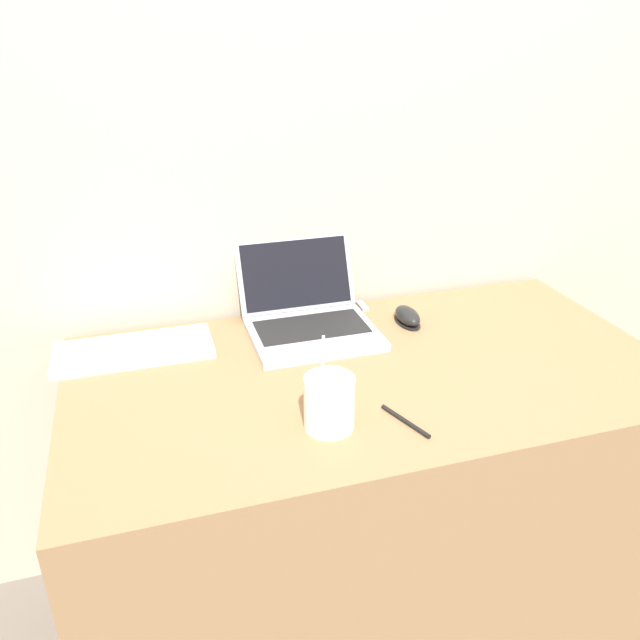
# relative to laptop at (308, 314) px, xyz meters

# --- Properties ---
(wall_back) EXTENTS (7.00, 0.04, 2.50)m
(wall_back) POSITION_rel_laptop_xyz_m (0.09, 0.17, 0.43)
(wall_back) COLOR #BCB299
(wall_back) RESTS_ON ground_plane
(desk) EXTENTS (1.37, 0.73, 0.77)m
(desk) POSITION_rel_laptop_xyz_m (0.09, -0.24, -0.43)
(desk) COLOR #936D47
(desk) RESTS_ON ground_plane
(laptop) EXTENTS (0.31, 0.34, 0.20)m
(laptop) POSITION_rel_laptop_xyz_m (0.00, 0.00, 0.00)
(laptop) COLOR #ADADB2
(laptop) RESTS_ON desk
(drink_cup) EXTENTS (0.10, 0.10, 0.19)m
(drink_cup) POSITION_rel_laptop_xyz_m (-0.08, -0.43, 0.01)
(drink_cup) COLOR white
(drink_cup) RESTS_ON desk
(computer_mouse) EXTENTS (0.06, 0.11, 0.04)m
(computer_mouse) POSITION_rel_laptop_xyz_m (0.26, -0.04, -0.02)
(computer_mouse) COLOR black
(computer_mouse) RESTS_ON desk
(external_keyboard) EXTENTS (0.37, 0.16, 0.02)m
(external_keyboard) POSITION_rel_laptop_xyz_m (-0.43, -0.01, -0.03)
(external_keyboard) COLOR silver
(external_keyboard) RESTS_ON desk
(usb_stick) EXTENTS (0.02, 0.06, 0.01)m
(usb_stick) POSITION_rel_laptop_xyz_m (0.18, 0.09, -0.04)
(usb_stick) COLOR #99999E
(usb_stick) RESTS_ON desk
(pen) EXTENTS (0.05, 0.13, 0.01)m
(pen) POSITION_rel_laptop_xyz_m (0.07, -0.46, -0.04)
(pen) COLOR black
(pen) RESTS_ON desk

